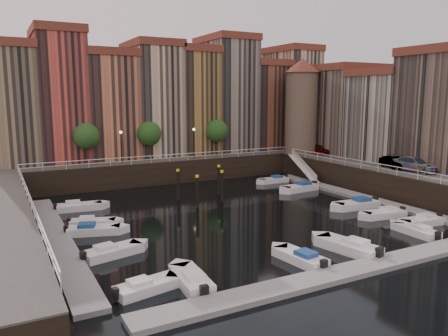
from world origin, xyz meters
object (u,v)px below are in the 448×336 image
car_a (320,150)px  car_b (393,163)px  boat_left_1 (111,252)px  gangway (303,167)px  boat_left_2 (93,230)px  boat_left_0 (146,287)px  corner_tower (301,105)px  car_c (415,165)px  mooring_pilings (204,186)px

car_a → car_b: bearing=-96.7°
boat_left_1 → car_a: 39.99m
gangway → boat_left_2: gangway is taller
boat_left_0 → car_a: (34.66, 25.68, 3.37)m
corner_tower → car_b: bearing=-85.6°
car_b → car_c: (0.35, -2.69, 0.12)m
boat_left_0 → boat_left_2: 12.75m
boat_left_0 → car_b: (34.02, 11.78, 3.36)m
car_a → gangway: bearing=-158.2°
corner_tower → car_c: bearing=-85.1°
boat_left_0 → car_b: size_ratio=1.04×
gangway → car_c: size_ratio=1.50×
boat_left_2 → corner_tower: bearing=41.9°
car_a → car_b: size_ratio=0.99×
corner_tower → car_b: corner_tower is taller
car_a → car_c: car_c is taller
car_c → car_a: bearing=83.3°
gangway → car_a: 5.62m
boat_left_1 → boat_left_2: bearing=78.0°
gangway → boat_left_0: gangway is taller
boat_left_0 → car_a: size_ratio=1.05×
boat_left_1 → boat_left_2: same height
boat_left_1 → car_a: bearing=15.0°
corner_tower → car_a: size_ratio=3.36×
boat_left_1 → car_b: car_b is taller
boat_left_0 → boat_left_2: (-0.56, 12.74, 0.03)m
boat_left_0 → car_c: car_c is taller
boat_left_1 → car_c: (34.79, 2.28, 3.45)m
mooring_pilings → car_c: 23.82m
car_c → car_b: bearing=91.6°
car_b → car_a: bearing=104.6°
corner_tower → mooring_pilings: bearing=-156.3°
mooring_pilings → boat_left_1: mooring_pilings is taller
mooring_pilings → car_c: size_ratio=1.04×
car_b → car_c: 2.72m
mooring_pilings → boat_left_2: bearing=-154.5°
gangway → boat_left_0: 37.95m
car_b → car_c: size_ratio=0.75×
gangway → boat_left_2: size_ratio=1.79×
boat_left_1 → car_c: 35.04m
mooring_pilings → car_a: 22.83m
boat_left_0 → gangway: bearing=27.1°
car_a → boat_left_1: bearing=-155.8°
boat_left_1 → car_c: bearing=-9.5°
car_a → car_b: car_a is taller
gangway → car_b: (4.15, -11.58, 1.77)m
boat_left_0 → boat_left_1: size_ratio=0.93×
gangway → car_c: 15.08m
boat_left_1 → car_b: 34.96m
corner_tower → boat_left_1: 40.52m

